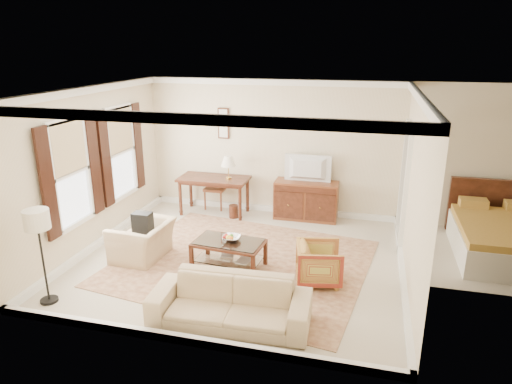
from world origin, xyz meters
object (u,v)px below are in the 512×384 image
at_px(writing_desk, 214,182).
at_px(tv, 307,161).
at_px(coffee_table, 229,247).
at_px(striped_armchair, 319,262).
at_px(sideboard, 306,200).
at_px(club_armchair, 142,234).
at_px(sofa, 230,295).

height_order(writing_desk, tv, tv).
xyz_separation_m(coffee_table, striped_armchair, (1.52, -0.12, -0.02)).
height_order(sideboard, coffee_table, sideboard).
bearing_deg(coffee_table, club_armchair, -179.56).
bearing_deg(striped_armchair, sofa, 132.72).
bearing_deg(club_armchair, writing_desk, 171.99).
bearing_deg(sideboard, club_armchair, -133.82).
distance_m(striped_armchair, club_armchair, 3.09).
xyz_separation_m(coffee_table, sofa, (0.50, -1.52, 0.04)).
xyz_separation_m(sideboard, sofa, (-0.41, -4.10, 0.00)).
relative_size(sideboard, tv, 1.44).
bearing_deg(club_armchair, tv, 139.33).
bearing_deg(sofa, striped_armchair, 51.51).
bearing_deg(tv, sofa, 84.21).
height_order(writing_desk, club_armchair, club_armchair).
xyz_separation_m(tv, coffee_table, (-0.91, -2.56, -0.91)).
bearing_deg(striped_armchair, club_armchair, 76.65).
bearing_deg(striped_armchair, sideboard, 1.22).
distance_m(tv, sofa, 4.19).
bearing_deg(sideboard, striped_armchair, -77.39).
bearing_deg(club_armchair, sofa, 57.28).
xyz_separation_m(coffee_table, club_armchair, (-1.57, -0.01, 0.06)).
relative_size(sideboard, sofa, 0.63).
height_order(coffee_table, club_armchair, club_armchair).
xyz_separation_m(writing_desk, sideboard, (2.00, 0.19, -0.30)).
distance_m(writing_desk, tv, 2.09).
xyz_separation_m(tv, club_armchair, (-2.48, -2.57, -0.85)).
relative_size(writing_desk, club_armchair, 1.51).
xyz_separation_m(striped_armchair, club_armchair, (-3.09, 0.11, 0.08)).
bearing_deg(coffee_table, striped_armchair, -4.45).
xyz_separation_m(sideboard, striped_armchair, (0.60, -2.70, -0.06)).
bearing_deg(tv, coffee_table, 70.35).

